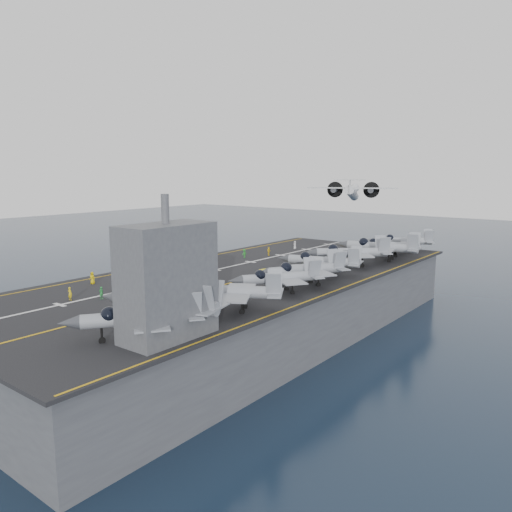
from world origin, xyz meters
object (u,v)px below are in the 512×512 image
Objects in this scene: tow_cart_a at (181,296)px; transport_plane at (352,193)px; island_superstructure at (167,267)px; fighter_jet_0 at (141,316)px.

tow_cart_a is 73.60m from transport_plane.
island_superstructure is 0.87× the size of fighter_jet_0.
fighter_jet_0 is 0.64× the size of transport_plane.
island_superstructure is 0.55× the size of transport_plane.
transport_plane is (-20.47, 85.55, 9.20)m from fighter_jet_0.
island_superstructure is at bearing -48.09° from tow_cart_a.
fighter_jet_0 is 88.45m from transport_plane.
transport_plane is (-11.75, 71.80, 11.16)m from tow_cart_a.
tow_cart_a is at bearing -80.71° from transport_plane.
transport_plane reaches higher than tow_cart_a.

